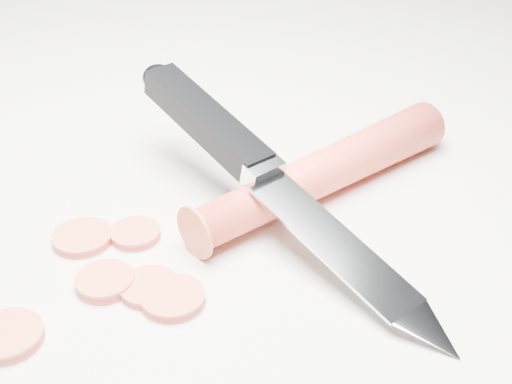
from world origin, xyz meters
The scene contains 9 objects.
ground centered at (0.00, 0.00, 0.00)m, with size 2.40×2.40×0.00m, color silver.
carrot centered at (0.04, 0.09, 0.02)m, with size 0.03×0.03×0.22m, color red.
carrot_slice_0 centered at (-0.01, -0.08, 0.00)m, with size 0.03×0.03×0.01m, color #DB5938.
carrot_slice_1 centered at (-0.03, -0.03, 0.00)m, with size 0.03×0.03×0.01m, color #DB5938.
carrot_slice_2 centered at (0.02, -0.06, 0.00)m, with size 0.04×0.04×0.01m, color #DB5938.
carrot_slice_3 centered at (0.03, -0.06, 0.00)m, with size 0.04×0.04×0.01m, color #DB5938.
carrot_slice_4 centered at (-0.01, -0.14, 0.00)m, with size 0.04×0.04×0.01m, color #DB5938.
carrot_slice_5 centered at (-0.05, -0.06, 0.00)m, with size 0.04×0.04×0.01m, color #DB5938.
kitchen_knife centered at (0.04, 0.03, 0.04)m, with size 0.29×0.09×0.07m, color silver, non-canonical shape.
Camera 1 is at (0.26, -0.27, 0.27)m, focal length 50.00 mm.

